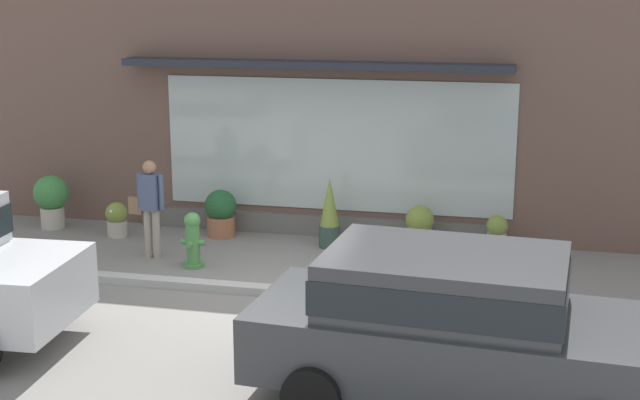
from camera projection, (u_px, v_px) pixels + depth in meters
The scene contains 12 objects.
ground_plane at pixel (268, 290), 12.91m from camera, with size 60.00×60.00×0.00m, color gray.
curb_strip at pixel (264, 290), 12.71m from camera, with size 14.00×0.24×0.12m, color #B2B2AD.
storefront at pixel (318, 98), 15.36m from camera, with size 14.00×0.81×4.89m.
fire_hydrant at pixel (193, 239), 13.84m from camera, with size 0.39×0.36×0.88m.
pedestrian_with_handbag at pixel (150, 202), 14.23m from camera, with size 0.64×0.25×1.60m.
parked_car_dark_gray at pixel (456, 320), 9.25m from camera, with size 4.54×2.27×1.63m.
potted_plant_corner_tall at pixel (117, 219), 15.56m from camera, with size 0.38×0.38×0.61m.
potted_plant_window_center at pixel (51, 198), 16.04m from camera, with size 0.63×0.63×0.97m.
potted_plant_window_left at pixel (330, 214), 14.87m from camera, with size 0.36×0.36×1.20m.
potted_plant_trailing_edge at pixel (497, 234), 14.53m from camera, with size 0.35×0.35×0.65m.
potted_plant_by_entrance at pixel (221, 212), 15.54m from camera, with size 0.55×0.55×0.83m.
potted_plant_low_front at pixel (419, 226), 14.77m from camera, with size 0.47×0.47×0.75m.
Camera 1 is at (3.48, -11.76, 4.32)m, focal length 50.05 mm.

